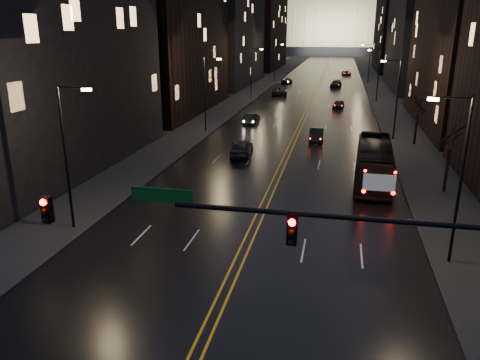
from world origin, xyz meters
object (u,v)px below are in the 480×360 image
Objects in this scene: oncoming_car_b at (251,119)px; traffic_signal at (366,251)px; bus at (374,162)px; receding_car_a at (316,135)px; oncoming_car_a at (242,147)px.

traffic_signal is at bearing 108.15° from oncoming_car_b.
bus reaches higher than oncoming_car_b.
receding_car_a reaches higher than oncoming_car_b.
traffic_signal reaches higher than bus.
oncoming_car_b is at bearing 125.80° from bus.
bus is 26.57m from oncoming_car_b.
bus is 2.32× the size of oncoming_car_a.
oncoming_car_b is at bearing -88.92° from oncoming_car_a.
oncoming_car_a is (-10.29, 29.75, -4.24)m from traffic_signal.
oncoming_car_a is at bearing 157.75° from bus.
oncoming_car_a is at bearing 100.47° from oncoming_car_b.
bus is at bearing 148.39° from oncoming_car_a.
bus is at bearing 85.41° from traffic_signal.
bus is 14.77m from receding_car_a.
oncoming_car_b is at bearing 134.78° from receding_car_a.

